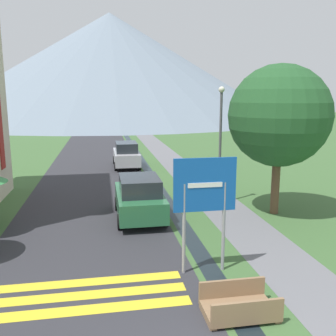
# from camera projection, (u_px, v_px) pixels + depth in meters

# --- Properties ---
(ground_plane) EXTENTS (160.00, 160.00, 0.00)m
(ground_plane) POSITION_uv_depth(u_px,v_px,m) (130.00, 171.00, 25.94)
(ground_plane) COLOR #3D6033
(road) EXTENTS (6.40, 60.00, 0.01)m
(road) POSITION_uv_depth(u_px,v_px,m) (96.00, 151.00, 35.17)
(road) COLOR #2D2D33
(road) RESTS_ON ground_plane
(footpath) EXTENTS (2.20, 60.00, 0.01)m
(footpath) POSITION_uv_depth(u_px,v_px,m) (160.00, 149.00, 36.22)
(footpath) COLOR slate
(footpath) RESTS_ON ground_plane
(drainage_channel) EXTENTS (0.60, 60.00, 0.00)m
(drainage_channel) POSITION_uv_depth(u_px,v_px,m) (135.00, 150.00, 35.81)
(drainage_channel) COLOR black
(drainage_channel) RESTS_ON ground_plane
(crosswalk_marking) EXTENTS (5.44, 1.84, 0.01)m
(crosswalk_marking) POSITION_uv_depth(u_px,v_px,m) (83.00, 295.00, 9.76)
(crosswalk_marking) COLOR yellow
(crosswalk_marking) RESTS_ON ground_plane
(mountain_distant) EXTENTS (75.64, 75.64, 22.69)m
(mountain_distant) POSITION_uv_depth(u_px,v_px,m) (111.00, 67.00, 82.63)
(mountain_distant) COLOR slate
(mountain_distant) RESTS_ON ground_plane
(road_sign) EXTENTS (1.83, 0.11, 3.42)m
(road_sign) POSITION_uv_depth(u_px,v_px,m) (205.00, 197.00, 10.67)
(road_sign) COLOR gray
(road_sign) RESTS_ON ground_plane
(footbridge) EXTENTS (1.70, 1.10, 0.65)m
(footbridge) POSITION_uv_depth(u_px,v_px,m) (239.00, 306.00, 8.86)
(footbridge) COLOR #846647
(footbridge) RESTS_ON ground_plane
(parked_car_near) EXTENTS (1.98, 4.07, 1.82)m
(parked_car_near) POSITION_uv_depth(u_px,v_px,m) (139.00, 197.00, 15.74)
(parked_car_near) COLOR #28663D
(parked_car_near) RESTS_ON ground_plane
(parked_car_far) EXTENTS (1.85, 4.27, 1.82)m
(parked_car_far) POSITION_uv_depth(u_px,v_px,m) (126.00, 155.00, 27.14)
(parked_car_far) COLOR #B2B2B7
(parked_car_far) RESTS_ON ground_plane
(streetlamp) EXTENTS (0.28, 0.28, 5.54)m
(streetlamp) POSITION_uv_depth(u_px,v_px,m) (220.00, 136.00, 17.41)
(streetlamp) COLOR #515156
(streetlamp) RESTS_ON ground_plane
(tree_by_path) EXTENTS (4.33, 4.33, 6.46)m
(tree_by_path) POSITION_uv_depth(u_px,v_px,m) (279.00, 116.00, 15.80)
(tree_by_path) COLOR brown
(tree_by_path) RESTS_ON ground_plane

